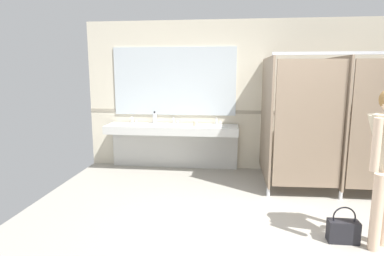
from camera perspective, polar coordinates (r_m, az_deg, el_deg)
ground_plane at (r=3.80m, az=18.47°, el=-19.02°), size 6.77×5.71×0.10m
wall_back at (r=5.94m, az=14.14°, el=5.47°), size 6.77×0.12×2.67m
wall_back_tile_band at (r=5.91m, az=14.11°, el=2.69°), size 6.77×0.01×0.06m
vanity_counter at (r=5.81m, az=-3.44°, el=-1.50°), size 2.34×0.56×0.95m
mirror_panel at (r=5.89m, az=-3.19°, el=8.27°), size 2.24×0.02×1.22m
bathroom_stalls at (r=5.36m, az=29.36°, el=1.10°), size 3.05×1.38×2.02m
handbag at (r=3.85m, az=25.25°, el=-16.10°), size 0.31×0.14×0.39m
soap_dispenser at (r=5.90m, az=-6.66°, el=1.76°), size 0.07×0.07×0.22m
paper_cup at (r=5.56m, az=0.61°, el=0.77°), size 0.07×0.07×0.09m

